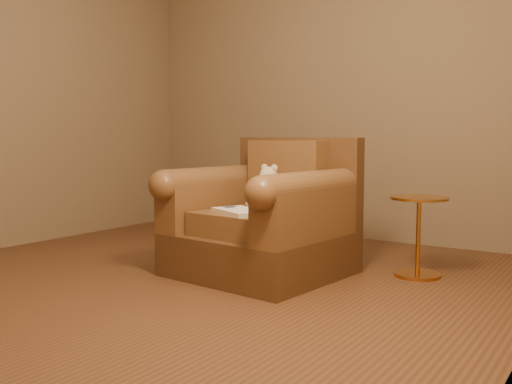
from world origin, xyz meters
The scene contains 6 objects.
floor centered at (0.00, 0.00, 0.00)m, with size 4.00×4.00×0.00m, color brown.
room centered at (0.00, 0.00, 1.71)m, with size 4.02×4.02×2.71m.
armchair centered at (0.29, 0.40, 0.36)m, with size 1.12×1.07×0.92m.
teddy_bear centered at (0.25, 0.49, 0.55)m, with size 0.22×0.25×0.31m.
guidebook centered at (0.29, 0.11, 0.45)m, with size 0.43×0.36×0.03m.
side_table centered at (1.20, 0.88, 0.29)m, with size 0.38×0.38×0.53m.
Camera 1 is at (2.36, -2.81, 0.93)m, focal length 40.00 mm.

